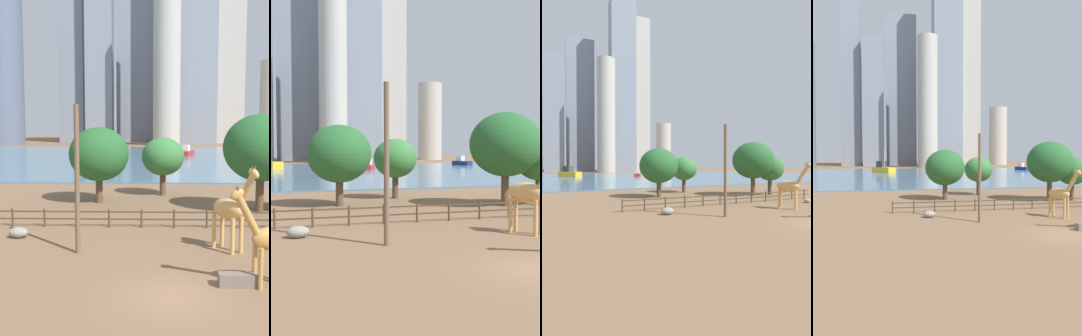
{
  "view_description": "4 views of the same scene",
  "coord_description": "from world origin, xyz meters",
  "views": [
    {
      "loc": [
        -1.11,
        -17.09,
        7.18
      ],
      "look_at": [
        -2.59,
        30.01,
        2.39
      ],
      "focal_mm": 45.0,
      "sensor_mm": 36.0,
      "label": 1
    },
    {
      "loc": [
        -9.81,
        -14.88,
        4.95
      ],
      "look_at": [
        -0.16,
        19.86,
        3.3
      ],
      "focal_mm": 45.0,
      "sensor_mm": 36.0,
      "label": 2
    },
    {
      "loc": [
        -18.68,
        -13.69,
        4.76
      ],
      "look_at": [
        0.02,
        27.87,
        4.07
      ],
      "focal_mm": 28.0,
      "sensor_mm": 36.0,
      "label": 3
    },
    {
      "loc": [
        -13.42,
        -23.51,
        6.37
      ],
      "look_at": [
        -2.85,
        34.78,
        3.89
      ],
      "focal_mm": 35.0,
      "sensor_mm": 36.0,
      "label": 4
    }
  ],
  "objects": [
    {
      "name": "skyline_block_left",
      "position": [
        17.54,
        148.77,
        52.38
      ],
      "size": [
        14.97,
        10.93,
        104.76
      ],
      "primitive_type": "cube",
      "color": "gray",
      "rests_on": "ground"
    },
    {
      "name": "tree_left_large",
      "position": [
        -5.61,
        21.54,
        4.5
      ],
      "size": [
        5.55,
        5.55,
        7.02
      ],
      "color": "brown",
      "rests_on": "ground"
    },
    {
      "name": "boat_tug",
      "position": [
        7.96,
        80.73,
        1.04
      ],
      "size": [
        3.94,
        5.97,
        2.47
      ],
      "rotation": [
        0.0,
        0.0,
        1.2
      ],
      "color": "#B22D28",
      "rests_on": "harbor_water"
    },
    {
      "name": "ground_plane",
      "position": [
        0.0,
        80.0,
        0.0
      ],
      "size": [
        400.0,
        400.0,
        0.0
      ],
      "primitive_type": "plane",
      "color": "brown"
    },
    {
      "name": "boulder_by_pole",
      "position": [
        -9.38,
        9.05,
        0.34
      ],
      "size": [
        1.24,
        0.9,
        0.68
      ],
      "primitive_type": "ellipsoid",
      "color": "gray",
      "rests_on": "ground"
    },
    {
      "name": "tree_left_small",
      "position": [
        0.44,
        25.82,
        3.97
      ],
      "size": [
        4.34,
        4.34,
        5.96
      ],
      "color": "brown",
      "rests_on": "ground"
    },
    {
      "name": "skyline_block_central",
      "position": [
        -32.94,
        163.71,
        54.59
      ],
      "size": [
        10.14,
        10.95,
        109.17
      ],
      "primitive_type": "cube",
      "color": "gray",
      "rests_on": "ground"
    },
    {
      "name": "utility_pole",
      "position": [
        -5.03,
        5.94,
        4.16
      ],
      "size": [
        0.28,
        0.28,
        8.33
      ],
      "primitive_type": "cylinder",
      "color": "brown",
      "rests_on": "ground"
    },
    {
      "name": "feeding_trough",
      "position": [
        2.98,
        1.23,
        0.3
      ],
      "size": [
        1.8,
        0.6,
        0.6
      ],
      "primitive_type": "cube",
      "color": "#72665B",
      "rests_on": "ground"
    },
    {
      "name": "tree_center_broad",
      "position": [
        8.2,
        17.75,
        5.31
      ],
      "size": [
        6.17,
        6.17,
        8.11
      ],
      "color": "brown",
      "rests_on": "ground"
    },
    {
      "name": "skyline_tower_needle",
      "position": [
        5.7,
        136.36,
        31.76
      ],
      "size": [
        9.85,
        9.85,
        63.52
      ],
      "primitive_type": "cylinder",
      "color": "#B7B2A8",
      "rests_on": "ground"
    },
    {
      "name": "harbor_water",
      "position": [
        0.0,
        77.0,
        0.1
      ],
      "size": [
        180.0,
        86.0,
        0.2
      ],
      "primitive_type": "cube",
      "color": "slate",
      "rests_on": "ground"
    },
    {
      "name": "skyline_block_right",
      "position": [
        30.52,
        160.38,
        51.1
      ],
      "size": [
        14.49,
        11.48,
        102.2
      ],
      "primitive_type": "cube",
      "color": "#B7B2A8",
      "rests_on": "ground"
    },
    {
      "name": "enclosure_fence",
      "position": [
        -0.16,
        12.0,
        0.76
      ],
      "size": [
        26.12,
        0.14,
        1.3
      ],
      "color": "#4C3826",
      "rests_on": "ground"
    },
    {
      "name": "skyline_tower_far",
      "position": [
        -21.04,
        158.98,
        34.2
      ],
      "size": [
        10.82,
        11.15,
        68.4
      ],
      "primitive_type": "cube",
      "color": "gray",
      "rests_on": "ground"
    },
    {
      "name": "boat_sailboat",
      "position": [
        -15.17,
        90.1,
        1.52
      ],
      "size": [
        8.11,
        8.75,
        7.92
      ],
      "rotation": [
        0.0,
        0.0,
        5.42
      ],
      "color": "gold",
      "rests_on": "harbor_water"
    },
    {
      "name": "skyline_tower_short",
      "position": [
        -5.92,
        167.32,
        42.04
      ],
      "size": [
        16.81,
        11.21,
        84.08
      ],
      "primitive_type": "cube",
      "color": "gray",
      "rests_on": "ground"
    },
    {
      "name": "skyline_tower_glass",
      "position": [
        -54.52,
        137.09,
        28.99
      ],
      "size": [
        16.08,
        16.08,
        57.98
      ],
      "primitive_type": "cylinder",
      "color": "slate",
      "rests_on": "ground"
    },
    {
      "name": "giraffe_companion",
      "position": [
        3.58,
        6.57,
        2.43
      ],
      "size": [
        2.37,
        3.34,
        5.1
      ],
      "rotation": [
        0.0,
        0.0,
        5.26
      ],
      "color": "tan",
      "rests_on": "ground"
    }
  ]
}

